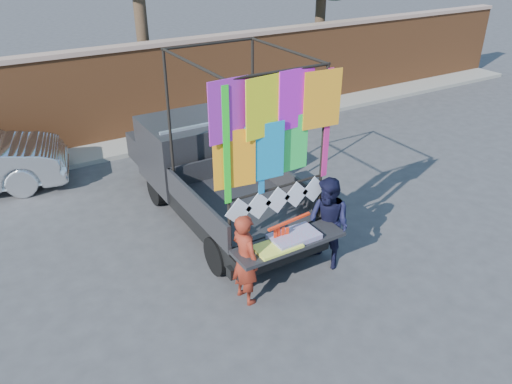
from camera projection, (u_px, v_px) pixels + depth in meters
ground at (259, 260)px, 9.11m from camera, size 90.00×90.00×0.00m
brick_wall at (128, 93)px, 13.78m from camera, size 30.00×0.45×2.61m
curb at (141, 143)px, 13.85m from camera, size 30.00×1.20×0.12m
pickup_truck at (204, 168)px, 10.46m from camera, size 2.26×5.69×3.58m
woman at (245, 259)px, 7.80m from camera, size 0.44×0.62×1.57m
man at (328, 224)px, 8.62m from camera, size 0.78×0.92×1.68m
streamer_bundle at (285, 233)px, 8.07m from camera, size 0.86×0.14×0.60m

